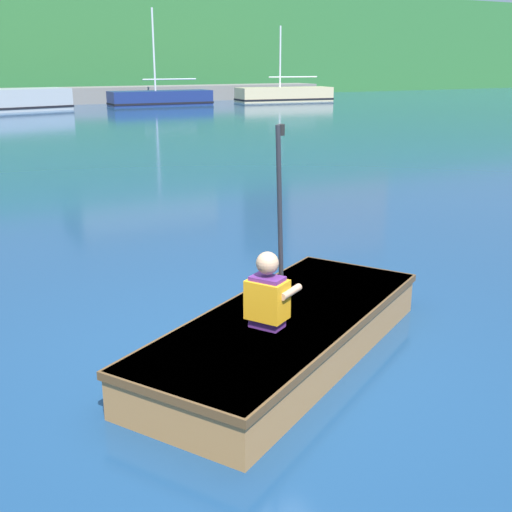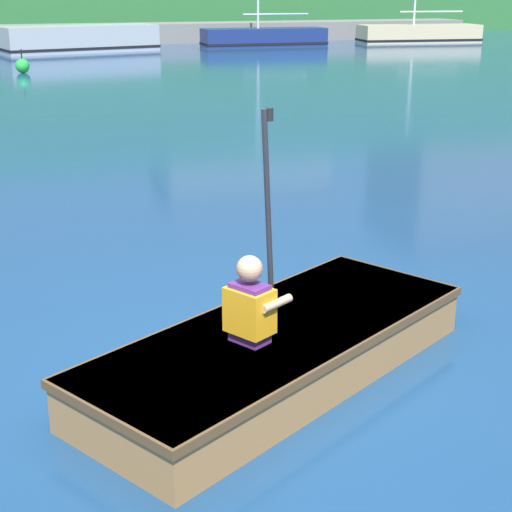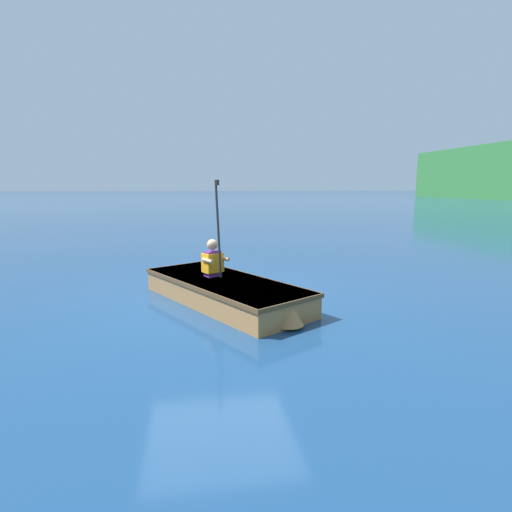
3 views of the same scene
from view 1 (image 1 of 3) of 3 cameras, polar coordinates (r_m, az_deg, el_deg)
The scene contains 7 objects.
ground_plane at distance 5.06m, azimuth -0.37°, elevation -9.90°, with size 300.00×300.00×0.00m, color navy.
waterfront_office_block_center at distance 50.30m, azimuth -11.18°, elevation 19.85°, with size 10.79×6.82×10.36m.
moored_boat_dock_west_inner at distance 34.00m, azimuth -21.58°, elevation 12.69°, with size 6.64×3.40×1.05m.
moored_boat_dock_center_near at distance 40.16m, azimuth 2.53°, elevation 14.13°, with size 6.04×2.42×4.35m.
moored_boat_dock_east_inner at distance 36.74m, azimuth -8.47°, elevation 13.70°, with size 5.70×1.78×5.06m.
rowboat_foreground at distance 5.22m, azimuth 2.90°, elevation -6.58°, with size 3.18×2.51×0.36m.
person_paddler at distance 4.79m, azimuth 1.08°, elevation -3.18°, with size 0.44×0.44×1.50m.
Camera 1 is at (-2.13, -3.99, 2.28)m, focal length 45.00 mm.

